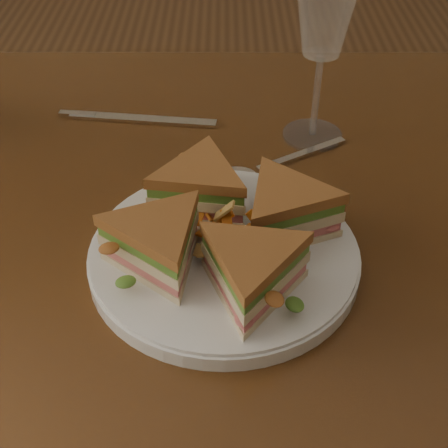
# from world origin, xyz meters

# --- Properties ---
(table) EXTENTS (1.20, 0.80, 0.75)m
(table) POSITION_xyz_m (0.00, 0.00, 0.65)
(table) COLOR #361D0C
(table) RESTS_ON ground
(plate) EXTENTS (0.27, 0.27, 0.02)m
(plate) POSITION_xyz_m (0.03, -0.09, 0.76)
(plate) COLOR white
(plate) RESTS_ON table
(sandwich_wedges) EXTENTS (0.27, 0.27, 0.06)m
(sandwich_wedges) POSITION_xyz_m (0.03, -0.09, 0.80)
(sandwich_wedges) COLOR beige
(sandwich_wedges) RESTS_ON plate
(crisps_mound) EXTENTS (0.09, 0.09, 0.05)m
(crisps_mound) POSITION_xyz_m (0.03, -0.09, 0.79)
(crisps_mound) COLOR orange
(crisps_mound) RESTS_ON plate
(spoon) EXTENTS (0.16, 0.10, 0.01)m
(spoon) POSITION_xyz_m (0.07, 0.07, 0.75)
(spoon) COLOR silver
(spoon) RESTS_ON table
(knife) EXTENTS (0.21, 0.04, 0.00)m
(knife) POSITION_xyz_m (-0.09, 0.19, 0.75)
(knife) COLOR silver
(knife) RESTS_ON table
(wine_glass) EXTENTS (0.08, 0.08, 0.23)m
(wine_glass) POSITION_xyz_m (0.15, 0.15, 0.92)
(wine_glass) COLOR white
(wine_glass) RESTS_ON table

